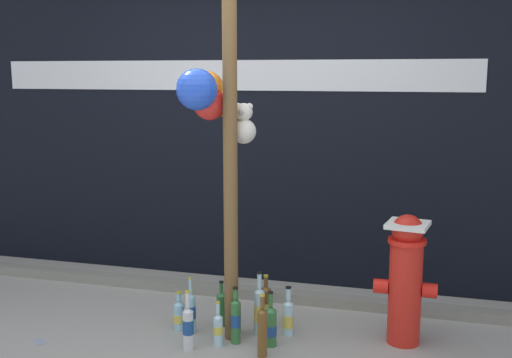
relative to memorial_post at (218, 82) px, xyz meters
The scene contains 18 objects.
building_wall 1.28m from the memorial_post, 94.12° to the left, with size 10.00×0.21×3.23m.
curb_strip 1.81m from the memorial_post, 97.14° to the left, with size 8.00×0.12×0.08m, color gray.
memorial_post is the anchor object (origin of this frame).
fire_hydrant 1.74m from the memorial_post, ahead, with size 0.40×0.29×0.86m.
bottle_0 1.63m from the memorial_post, 15.19° to the left, with size 0.07×0.07×0.34m.
bottle_1 1.54m from the memorial_post, 34.07° to the right, with size 0.07×0.07×0.38m.
bottle_2 1.59m from the memorial_post, 76.87° to the right, with size 0.06×0.06×0.30m.
bottle_3 1.62m from the memorial_post, behind, with size 0.07×0.07×0.28m.
bottle_4 1.57m from the memorial_post, 35.92° to the left, with size 0.06×0.06×0.33m.
bottle_5 1.56m from the memorial_post, behind, with size 0.07×0.07×0.39m.
bottle_6 1.57m from the memorial_post, 106.14° to the left, with size 0.07×0.07×0.32m.
bottle_7 1.57m from the memorial_post, 116.00° to the right, with size 0.07×0.07×0.39m.
bottle_8 1.55m from the memorial_post, 19.34° to the left, with size 0.07×0.07×0.44m.
bottle_9 1.60m from the memorial_post, 11.15° to the right, with size 0.08×0.08×0.37m.
bottle_10 1.58m from the memorial_post, 33.67° to the right, with size 0.06×0.06×0.41m.
bottle_11 1.60m from the memorial_post, 46.78° to the left, with size 0.08×0.08×0.36m.
litter_2 2.07m from the memorial_post, 159.37° to the right, with size 0.11×0.06×0.01m, color #8C99B2.
litter_3 1.86m from the memorial_post, 127.18° to the left, with size 0.13×0.06×0.01m, color tan.
Camera 1 is at (1.36, -3.19, 1.75)m, focal length 43.22 mm.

